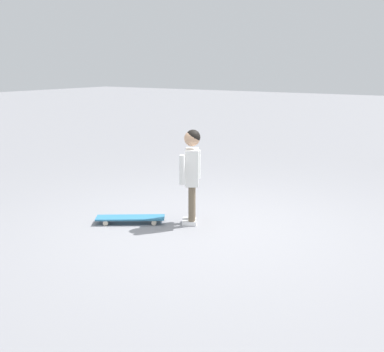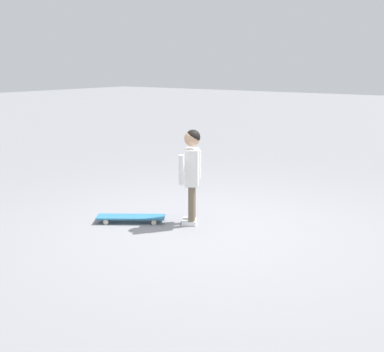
# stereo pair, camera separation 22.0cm
# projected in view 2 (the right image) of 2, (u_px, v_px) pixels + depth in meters

# --- Properties ---
(ground_plane) EXTENTS (50.00, 50.00, 0.00)m
(ground_plane) POSITION_uv_depth(u_px,v_px,m) (205.00, 229.00, 5.27)
(ground_plane) COLOR gray
(child_person) EXTENTS (0.26, 0.41, 1.06)m
(child_person) POSITION_uv_depth(u_px,v_px,m) (192.00, 166.00, 5.31)
(child_person) COLOR brown
(child_person) RESTS_ON ground
(skateboard) EXTENTS (0.74, 0.59, 0.07)m
(skateboard) POSITION_uv_depth(u_px,v_px,m) (131.00, 217.00, 5.49)
(skateboard) COLOR teal
(skateboard) RESTS_ON ground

